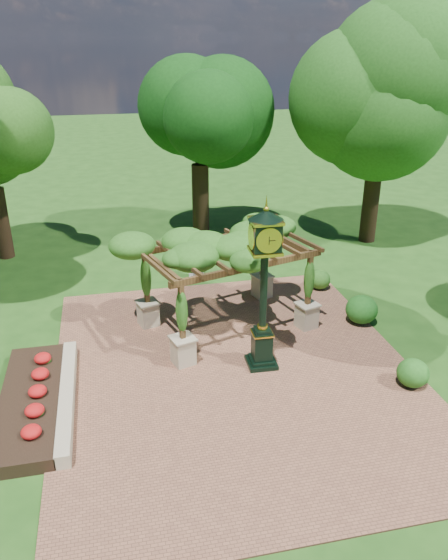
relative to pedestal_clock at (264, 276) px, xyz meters
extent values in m
plane|color=#1E4714|center=(-0.81, -1.14, -2.83)|extent=(120.00, 120.00, 0.00)
cube|color=brown|center=(-0.81, -0.14, -2.81)|extent=(10.00, 12.00, 0.04)
cube|color=#C6B793|center=(-5.41, -0.64, -2.63)|extent=(0.35, 5.00, 0.40)
cube|color=red|center=(-6.31, -0.64, -2.65)|extent=(1.50, 5.00, 0.36)
cube|color=black|center=(0.00, 0.00, -2.73)|extent=(0.86, 0.86, 0.12)
cube|color=black|center=(0.00, 0.00, -2.17)|extent=(0.53, 0.53, 0.93)
cube|color=gold|center=(0.00, 0.00, -1.75)|extent=(0.60, 0.60, 0.04)
cylinder|color=black|center=(0.00, 0.00, -0.41)|extent=(0.21, 0.21, 2.38)
cube|color=black|center=(0.00, 0.00, 1.14)|extent=(0.75, 0.75, 0.72)
cylinder|color=#F0E4CC|center=(-0.01, -0.37, 1.14)|extent=(0.62, 0.05, 0.62)
cone|color=black|center=(0.00, 0.00, 1.71)|extent=(0.96, 0.96, 0.26)
sphere|color=gold|center=(0.00, 0.00, 1.87)|extent=(0.14, 0.14, 0.14)
cube|color=#BDAE8C|center=(-2.19, 0.57, -2.39)|extent=(0.72, 0.72, 0.80)
cube|color=#53391C|center=(-2.19, 0.57, -1.13)|extent=(0.18, 0.18, 1.64)
cube|color=#BDAE8C|center=(2.05, 1.86, -2.39)|extent=(0.72, 0.72, 0.80)
cube|color=#53391C|center=(2.05, 1.86, -1.13)|extent=(0.18, 0.18, 1.64)
cube|color=#BDAE8C|center=(-2.96, 3.11, -2.39)|extent=(0.72, 0.72, 0.80)
cube|color=#53391C|center=(-2.96, 3.11, -1.13)|extent=(0.18, 0.18, 1.64)
cube|color=#BDAE8C|center=(1.28, 4.41, -2.39)|extent=(0.72, 0.72, 0.80)
cube|color=#53391C|center=(1.28, 4.41, -1.13)|extent=(0.18, 0.18, 1.64)
cube|color=#53391C|center=(-0.07, 1.21, -0.23)|extent=(4.96, 1.62, 0.20)
cube|color=#53391C|center=(-0.84, 3.76, -0.23)|extent=(4.96, 1.62, 0.20)
ellipsoid|color=#295C1A|center=(-0.46, 2.49, 0.01)|extent=(5.85, 4.55, 0.89)
cube|color=gray|center=(-0.75, 6.66, -2.78)|extent=(0.64, 0.64, 0.11)
cylinder|color=gray|center=(-0.75, 6.66, -2.30)|extent=(0.33, 0.33, 0.96)
cylinder|color=gray|center=(-0.75, 6.66, -1.79)|extent=(0.61, 0.61, 0.05)
ellipsoid|color=#235E1A|center=(3.70, -1.88, -2.40)|extent=(1.14, 1.14, 0.78)
ellipsoid|color=#1C5618|center=(3.93, 1.76, -2.32)|extent=(1.16, 1.16, 0.94)
ellipsoid|color=#316A1E|center=(3.59, 4.59, -2.43)|extent=(1.01, 1.01, 0.71)
cylinder|color=#321F13|center=(-8.42, 10.66, -1.31)|extent=(0.68, 0.68, 3.04)
cylinder|color=black|center=(0.28, 11.30, -1.09)|extent=(0.77, 0.77, 3.48)
ellipsoid|color=#0E370D|center=(0.28, 11.30, 3.41)|extent=(4.81, 4.81, 5.50)
cylinder|color=black|center=(7.79, 9.25, -0.95)|extent=(0.74, 0.74, 3.76)
ellipsoid|color=#215217|center=(7.79, 9.25, 3.90)|extent=(5.49, 5.49, 5.94)
camera|label=1|loc=(-3.95, -12.89, 5.87)|focal=35.00mm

